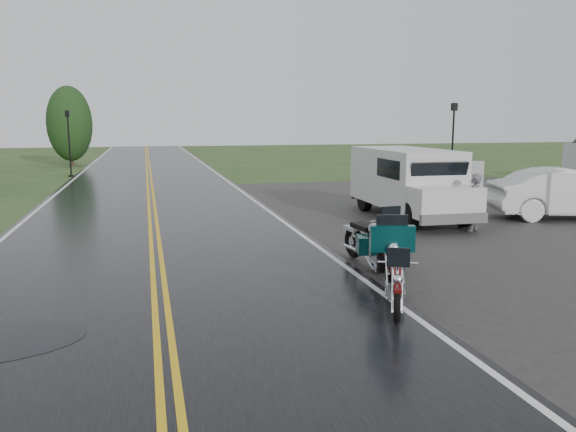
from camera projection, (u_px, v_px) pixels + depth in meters
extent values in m
plane|color=#2D471E|center=(160.00, 298.00, 9.73)|extent=(120.00, 120.00, 0.00)
cube|color=black|center=(152.00, 210.00, 19.29)|extent=(8.00, 100.00, 0.04)
cube|color=black|center=(523.00, 221.00, 17.18)|extent=(14.00, 24.00, 0.03)
imported|color=#56555B|center=(473.00, 203.00, 15.42)|extent=(0.69, 0.67, 1.59)
imported|color=silver|center=(570.00, 195.00, 17.38)|extent=(4.98, 2.85, 1.55)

